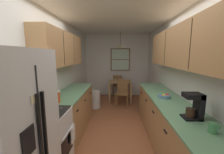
{
  "coord_description": "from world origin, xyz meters",
  "views": [
    {
      "loc": [
        0.05,
        -2.34,
        1.71
      ],
      "look_at": [
        -0.11,
        1.37,
        1.13
      ],
      "focal_mm": 22.59,
      "sensor_mm": 36.0,
      "label": 1
    }
  ],
  "objects_px": {
    "dining_chair_near": "(122,91)",
    "coffee_maker": "(195,106)",
    "refrigerator": "(6,147)",
    "storage_canister": "(57,97)",
    "dining_chair_far": "(118,84)",
    "fruit_bowl": "(164,96)",
    "trash_bin": "(95,99)",
    "table_serving_bowl": "(121,80)",
    "stove_range": "(46,141)",
    "dining_table": "(120,84)",
    "microwave_over_range": "(31,61)",
    "mug_by_coffeemaker": "(213,128)"
  },
  "relations": [
    {
      "from": "refrigerator",
      "to": "dining_table",
      "type": "distance_m",
      "value": 4.21
    },
    {
      "from": "dining_chair_far",
      "to": "trash_bin",
      "type": "distance_m",
      "value": 1.55
    },
    {
      "from": "dining_chair_near",
      "to": "dining_chair_far",
      "type": "relative_size",
      "value": 1.0
    },
    {
      "from": "dining_chair_far",
      "to": "storage_canister",
      "type": "relative_size",
      "value": 4.41
    },
    {
      "from": "refrigerator",
      "to": "microwave_over_range",
      "type": "xyz_separation_m",
      "value": [
        -0.14,
        0.71,
        0.75
      ]
    },
    {
      "from": "trash_bin",
      "to": "coffee_maker",
      "type": "xyz_separation_m",
      "value": [
        1.74,
        -2.65,
        0.8
      ]
    },
    {
      "from": "refrigerator",
      "to": "storage_canister",
      "type": "distance_m",
      "value": 1.17
    },
    {
      "from": "storage_canister",
      "to": "coffee_maker",
      "type": "xyz_separation_m",
      "value": [
        2.04,
        -0.53,
        0.07
      ]
    },
    {
      "from": "trash_bin",
      "to": "fruit_bowl",
      "type": "distance_m",
      "value": 2.5
    },
    {
      "from": "storage_canister",
      "to": "refrigerator",
      "type": "bearing_deg",
      "value": -88.29
    },
    {
      "from": "dining_table",
      "to": "table_serving_bowl",
      "type": "height_order",
      "value": "table_serving_bowl"
    },
    {
      "from": "coffee_maker",
      "to": "fruit_bowl",
      "type": "distance_m",
      "value": 0.91
    },
    {
      "from": "fruit_bowl",
      "to": "storage_canister",
      "type": "bearing_deg",
      "value": -169.51
    },
    {
      "from": "dining_chair_near",
      "to": "mug_by_coffeemaker",
      "type": "bearing_deg",
      "value": -75.08
    },
    {
      "from": "stove_range",
      "to": "dining_table",
      "type": "relative_size",
      "value": 1.34
    },
    {
      "from": "stove_range",
      "to": "dining_table",
      "type": "xyz_separation_m",
      "value": [
        1.13,
        3.34,
        0.15
      ]
    },
    {
      "from": "dining_chair_near",
      "to": "coffee_maker",
      "type": "bearing_deg",
      "value": -73.74
    },
    {
      "from": "stove_range",
      "to": "mug_by_coffeemaker",
      "type": "distance_m",
      "value": 2.15
    },
    {
      "from": "dining_chair_near",
      "to": "dining_chair_far",
      "type": "bearing_deg",
      "value": 97.78
    },
    {
      "from": "table_serving_bowl",
      "to": "coffee_maker",
      "type": "bearing_deg",
      "value": -76.0
    },
    {
      "from": "dining_chair_near",
      "to": "storage_canister",
      "type": "relative_size",
      "value": 4.41
    },
    {
      "from": "trash_bin",
      "to": "stove_range",
      "type": "bearing_deg",
      "value": -96.52
    },
    {
      "from": "trash_bin",
      "to": "storage_canister",
      "type": "distance_m",
      "value": 2.26
    },
    {
      "from": "dining_chair_far",
      "to": "table_serving_bowl",
      "type": "height_order",
      "value": "dining_chair_far"
    },
    {
      "from": "refrigerator",
      "to": "trash_bin",
      "type": "relative_size",
      "value": 3.2
    },
    {
      "from": "dining_chair_near",
      "to": "fruit_bowl",
      "type": "bearing_deg",
      "value": -69.28
    },
    {
      "from": "stove_range",
      "to": "microwave_over_range",
      "type": "distance_m",
      "value": 1.17
    },
    {
      "from": "table_serving_bowl",
      "to": "dining_table",
      "type": "bearing_deg",
      "value": -130.04
    },
    {
      "from": "dining_chair_far",
      "to": "mug_by_coffeemaker",
      "type": "relative_size",
      "value": 7.38
    },
    {
      "from": "stove_range",
      "to": "fruit_bowl",
      "type": "height_order",
      "value": "stove_range"
    },
    {
      "from": "refrigerator",
      "to": "table_serving_bowl",
      "type": "distance_m",
      "value": 4.25
    },
    {
      "from": "dining_chair_far",
      "to": "trash_bin",
      "type": "bearing_deg",
      "value": -119.24
    },
    {
      "from": "stove_range",
      "to": "dining_chair_far",
      "type": "height_order",
      "value": "stove_range"
    },
    {
      "from": "dining_chair_far",
      "to": "fruit_bowl",
      "type": "relative_size",
      "value": 3.83
    },
    {
      "from": "dining_chair_near",
      "to": "storage_canister",
      "type": "height_order",
      "value": "storage_canister"
    },
    {
      "from": "dining_table",
      "to": "storage_canister",
      "type": "height_order",
      "value": "storage_canister"
    },
    {
      "from": "coffee_maker",
      "to": "refrigerator",
      "type": "bearing_deg",
      "value": -162.4
    },
    {
      "from": "dining_table",
      "to": "table_serving_bowl",
      "type": "relative_size",
      "value": 4.31
    },
    {
      "from": "stove_range",
      "to": "dining_chair_near",
      "type": "xyz_separation_m",
      "value": [
        1.2,
        2.77,
        0.03
      ]
    },
    {
      "from": "dining_chair_far",
      "to": "mug_by_coffeemaker",
      "type": "distance_m",
      "value": 4.47
    },
    {
      "from": "microwave_over_range",
      "to": "dining_chair_far",
      "type": "bearing_deg",
      "value": 73.53
    },
    {
      "from": "microwave_over_range",
      "to": "coffee_maker",
      "type": "relative_size",
      "value": 1.76
    },
    {
      "from": "trash_bin",
      "to": "mug_by_coffeemaker",
      "type": "distance_m",
      "value": 3.53
    },
    {
      "from": "stove_range",
      "to": "dining_chair_near",
      "type": "height_order",
      "value": "stove_range"
    },
    {
      "from": "microwave_over_range",
      "to": "mug_by_coffeemaker",
      "type": "bearing_deg",
      "value": -10.91
    },
    {
      "from": "trash_bin",
      "to": "table_serving_bowl",
      "type": "distance_m",
      "value": 1.3
    },
    {
      "from": "refrigerator",
      "to": "dining_chair_far",
      "type": "height_order",
      "value": "refrigerator"
    },
    {
      "from": "mug_by_coffeemaker",
      "to": "table_serving_bowl",
      "type": "relative_size",
      "value": 0.64
    },
    {
      "from": "stove_range",
      "to": "table_serving_bowl",
      "type": "height_order",
      "value": "stove_range"
    },
    {
      "from": "table_serving_bowl",
      "to": "dining_chair_far",
      "type": "bearing_deg",
      "value": 103.23
    }
  ]
}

